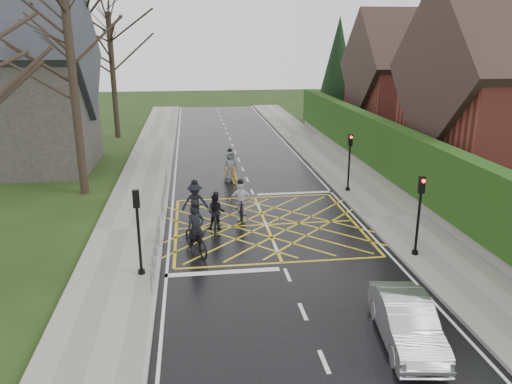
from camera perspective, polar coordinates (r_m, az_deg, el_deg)
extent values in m
plane|color=black|center=(22.46, 1.17, -3.77)|extent=(120.00, 120.00, 0.00)
cube|color=black|center=(22.45, 1.17, -3.76)|extent=(9.00, 80.00, 0.01)
cube|color=gray|center=(24.03, 15.47, -2.79)|extent=(3.00, 80.00, 0.15)
cube|color=gray|center=(22.37, -14.25, -4.20)|extent=(3.00, 80.00, 0.15)
cube|color=slate|center=(29.88, 14.25, 1.77)|extent=(0.50, 38.00, 0.70)
cube|color=#173C10|center=(29.48, 14.50, 5.05)|extent=(0.90, 38.00, 2.80)
cube|color=maroon|center=(42.97, 17.47, 9.72)|extent=(9.00, 8.00, 6.00)
cube|color=#30211C|center=(42.73, 17.83, 13.57)|extent=(9.80, 8.80, 8.80)
cube|color=maroon|center=(43.88, 21.49, 16.71)|extent=(0.70, 0.70, 1.60)
cylinder|color=black|center=(49.32, 9.08, 8.35)|extent=(0.50, 0.50, 1.20)
cone|color=black|center=(48.85, 9.33, 13.45)|extent=(4.60, 4.60, 10.00)
cube|color=#2D2B28|center=(34.60, -25.05, 8.09)|extent=(8.00, 7.00, 7.00)
cube|color=#26282D|center=(34.32, -25.78, 13.68)|extent=(8.80, 7.80, 7.80)
cylinder|color=black|center=(27.46, -20.07, 10.90)|extent=(0.44, 0.44, 11.00)
cylinder|color=black|center=(35.43, -19.10, 13.02)|extent=(0.44, 0.44, 12.00)
cylinder|color=black|center=(43.26, -16.02, 12.56)|extent=(0.44, 0.44, 10.00)
cylinder|color=slate|center=(18.66, -11.47, -5.32)|extent=(0.05, 5.00, 0.05)
cylinder|color=slate|center=(18.84, -11.39, -6.59)|extent=(0.04, 5.00, 0.04)
cylinder|color=slate|center=(16.60, -11.89, -10.21)|extent=(0.04, 0.04, 1.00)
cylinder|color=slate|center=(21.16, -10.98, -3.99)|extent=(0.04, 0.04, 1.00)
cylinder|color=slate|center=(25.74, -10.47, 1.06)|extent=(0.05, 6.00, 0.05)
cylinder|color=slate|center=(25.87, -10.42, 0.10)|extent=(0.04, 6.00, 0.04)
cylinder|color=slate|center=(23.04, -10.73, -2.20)|extent=(0.04, 0.04, 1.00)
cylinder|color=slate|center=(28.76, -10.16, 1.75)|extent=(0.04, 0.04, 1.00)
cylinder|color=black|center=(27.07, 10.57, 2.94)|extent=(0.10, 0.10, 3.00)
cylinder|color=black|center=(27.43, 10.42, 0.21)|extent=(0.24, 0.24, 0.30)
cube|color=black|center=(26.76, 10.74, 5.85)|extent=(0.22, 0.16, 0.62)
sphere|color=#FF0C0C|center=(26.62, 10.84, 6.18)|extent=(0.14, 0.14, 0.14)
cylinder|color=black|center=(19.61, 18.04, -3.16)|extent=(0.10, 0.10, 3.00)
cylinder|color=black|center=(20.10, 17.68, -6.77)|extent=(0.24, 0.24, 0.30)
cube|color=black|center=(19.19, 18.42, 0.77)|extent=(0.22, 0.16, 0.62)
sphere|color=#FF0C0C|center=(19.04, 18.62, 1.18)|extent=(0.14, 0.14, 0.14)
cylinder|color=black|center=(17.59, -13.23, -5.11)|extent=(0.10, 0.10, 3.00)
cylinder|color=black|center=(18.14, -12.93, -9.06)|extent=(0.24, 0.24, 0.30)
cube|color=black|center=(17.12, -13.55, -0.77)|extent=(0.22, 0.16, 0.62)
sphere|color=#FF0C0C|center=(17.18, -13.55, -0.07)|extent=(0.14, 0.14, 0.14)
imported|color=black|center=(19.59, -6.85, -5.34)|extent=(1.47, 2.30, 1.14)
imported|color=black|center=(19.53, -6.89, -4.15)|extent=(0.82, 0.68, 1.94)
sphere|color=black|center=(19.20, -7.00, -1.40)|extent=(0.30, 0.30, 0.30)
imported|color=black|center=(21.68, -4.54, -3.12)|extent=(0.79, 1.81, 1.05)
imported|color=black|center=(21.68, -4.57, -2.34)|extent=(0.88, 0.74, 1.61)
sphere|color=black|center=(21.41, -4.63, -0.25)|extent=(0.25, 0.25, 0.25)
imported|color=black|center=(22.65, -6.93, -2.24)|extent=(0.86, 2.12, 1.09)
imported|color=black|center=(22.62, -6.97, -1.24)|extent=(1.24, 0.76, 1.86)
sphere|color=black|center=(22.34, -7.06, 1.07)|extent=(0.29, 0.29, 0.29)
imported|color=black|center=(22.80, -1.74, -1.87)|extent=(0.62, 1.97, 1.17)
imported|color=silver|center=(22.80, -1.77, -1.05)|extent=(1.07, 0.48, 1.79)
sphere|color=black|center=(22.53, -1.79, 1.16)|extent=(0.28, 0.28, 0.28)
imported|color=yellow|center=(29.04, -2.94, 2.22)|extent=(1.26, 2.14, 1.06)
imported|color=slate|center=(29.04, -2.97, 2.98)|extent=(1.01, 0.80, 1.80)
sphere|color=black|center=(28.83, -3.00, 4.75)|extent=(0.28, 0.28, 0.28)
imported|color=#B6B7BD|center=(14.64, 16.84, -14.04)|extent=(1.84, 3.97, 1.26)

